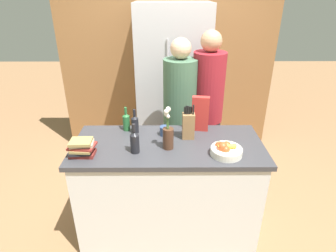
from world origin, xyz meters
TOP-DOWN VIEW (x-y plane):
  - ground_plane at (0.00, 0.00)m, footprint 14.00×14.00m
  - kitchen_island at (0.00, 0.00)m, footprint 1.58×0.70m
  - back_wall_wood at (0.00, 1.65)m, footprint 2.78×0.12m
  - refrigerator at (0.06, 1.29)m, footprint 0.85×0.63m
  - fruit_bowl at (0.44, -0.17)m, footprint 0.25×0.25m
  - knife_block at (0.17, 0.10)m, footprint 0.10×0.09m
  - flower_vase at (-0.00, -0.07)m, footprint 0.09×0.09m
  - cereal_box at (0.29, 0.26)m, footprint 0.16×0.08m
  - coffee_mug at (-0.02, 0.15)m, footprint 0.12×0.09m
  - book_stack at (-0.66, -0.18)m, footprint 0.21×0.17m
  - bottle_oil at (-0.26, -0.13)m, footprint 0.07×0.07m
  - bottle_vinegar at (-0.37, 0.26)m, footprint 0.06×0.06m
  - bottle_wine at (-0.29, 0.20)m, footprint 0.06×0.06m
  - person_at_sink at (0.12, 0.60)m, footprint 0.33×0.33m
  - person_in_blue at (0.41, 0.66)m, footprint 0.32×0.32m

SIDE VIEW (x-z plane):
  - ground_plane at x=0.00m, z-range 0.00..0.00m
  - kitchen_island at x=0.00m, z-range 0.00..0.92m
  - person_at_sink at x=0.12m, z-range 0.11..1.79m
  - fruit_bowl at x=0.44m, z-range 0.91..1.02m
  - coffee_mug at x=-0.02m, z-range 0.92..1.00m
  - refrigerator at x=0.06m, z-range 0.00..1.96m
  - book_stack at x=-0.66m, z-range 0.92..1.05m
  - person_in_blue at x=0.41m, z-range 0.12..1.86m
  - bottle_vinegar at x=-0.37m, z-range 0.90..1.12m
  - bottle_wine at x=-0.29m, z-range 0.90..1.12m
  - bottle_oil at x=-0.26m, z-range 0.89..1.14m
  - knife_block at x=0.17m, z-range 0.89..1.19m
  - flower_vase at x=0.00m, z-range 0.87..1.23m
  - cereal_box at x=0.29m, z-range 0.92..1.24m
  - back_wall_wood at x=0.00m, z-range 0.00..2.60m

